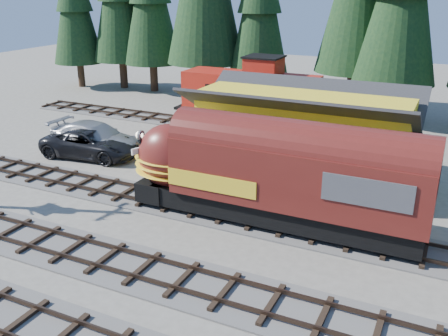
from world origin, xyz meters
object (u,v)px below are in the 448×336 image
at_px(locomotive, 265,177).
at_px(pickup_truck_a, 91,144).
at_px(pickup_truck_b, 96,138).
at_px(depot, 301,128).
at_px(caboose, 251,97).

relative_size(locomotive, pickup_truck_a, 2.22).
bearing_deg(pickup_truck_a, pickup_truck_b, 15.36).
xyz_separation_m(depot, locomotive, (0.35, -6.50, -0.66)).
xyz_separation_m(depot, caboose, (-6.18, 7.50, -0.35)).
bearing_deg(caboose, pickup_truck_a, -125.26).
xyz_separation_m(pickup_truck_a, pickup_truck_b, (-0.40, 0.97, 0.08)).
relative_size(caboose, pickup_truck_b, 1.51).
distance_m(depot, locomotive, 6.54).
height_order(pickup_truck_a, pickup_truck_b, pickup_truck_b).
relative_size(depot, caboose, 1.26).
distance_m(depot, pickup_truck_b, 13.82).
bearing_deg(pickup_truck_a, depot, -86.44).
bearing_deg(pickup_truck_a, caboose, -42.12).
bearing_deg(pickup_truck_b, locomotive, -107.77).
bearing_deg(pickup_truck_a, locomotive, -113.59).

